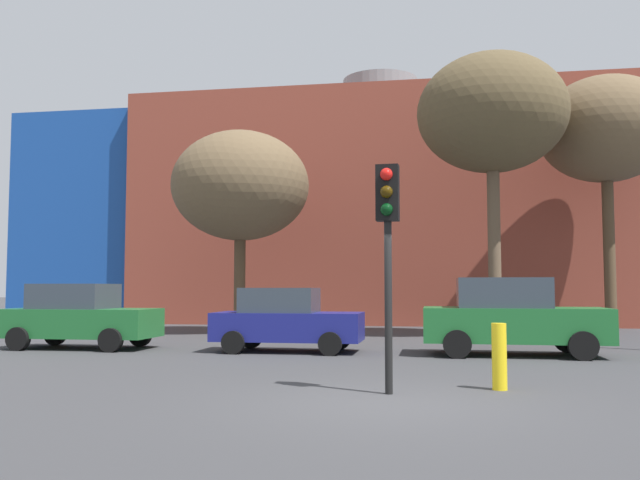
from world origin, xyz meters
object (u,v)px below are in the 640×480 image
object	(u,v)px
parked_car_2	(511,317)
bare_tree_2	(492,114)
traffic_light_island	(388,224)
bare_tree_1	(606,131)
bare_tree_0	(240,186)
parked_car_1	(286,320)
bollard_yellow_0	(499,356)
parked_car_0	(80,316)

from	to	relation	value
parked_car_2	bare_tree_2	world-z (taller)	bare_tree_2
parked_car_2	traffic_light_island	bearing A→B (deg)	-111.16
bare_tree_1	bare_tree_2	distance (m)	5.14
parked_car_2	bare_tree_0	distance (m)	12.09
traffic_light_island	parked_car_1	bearing A→B (deg)	-151.66
bare_tree_0	bare_tree_2	size ratio (longest dim) A/B	0.77
bare_tree_0	parked_car_1	bearing A→B (deg)	-64.32
traffic_light_island	bare_tree_2	world-z (taller)	bare_tree_2
parked_car_1	bollard_yellow_0	size ratio (longest dim) A/B	3.55
traffic_light_island	bare_tree_0	bearing A→B (deg)	-151.39
parked_car_2	bare_tree_1	xyz separation A→B (m)	(4.52, 9.11, 6.59)
parked_car_0	bare_tree_2	bearing A→B (deg)	28.74
bare_tree_0	parked_car_0	bearing A→B (deg)	-110.59
bare_tree_1	bare_tree_2	world-z (taller)	bare_tree_2
bollard_yellow_0	bare_tree_2	bearing A→B (deg)	85.43
parked_car_2	bare_tree_2	xyz separation A→B (m)	(0.16, 6.39, 6.70)
bare_tree_2	parked_car_0	bearing A→B (deg)	-151.26
parked_car_0	parked_car_1	size ratio (longest dim) A/B	1.07
traffic_light_island	bollard_yellow_0	size ratio (longest dim) A/B	3.35
parked_car_2	bare_tree_0	size ratio (longest dim) A/B	0.59
parked_car_0	traffic_light_island	xyz separation A→B (m)	(8.93, -6.63, 1.78)
parked_car_1	bollard_yellow_0	xyz separation A→B (m)	(4.87, -5.88, -0.29)
parked_car_0	bare_tree_0	world-z (taller)	bare_tree_0
parked_car_0	parked_car_1	bearing A→B (deg)	0.00
bare_tree_0	bare_tree_2	world-z (taller)	bare_tree_2
parked_car_1	bare_tree_0	bearing A→B (deg)	115.68
parked_car_1	bare_tree_2	bearing A→B (deg)	47.55
bollard_yellow_0	parked_car_0	bearing A→B (deg)	151.15
bare_tree_1	bollard_yellow_0	xyz separation A→B (m)	(-5.34, -15.00, -7.00)
traffic_light_island	bollard_yellow_0	xyz separation A→B (m)	(1.75, 0.75, -2.12)
bare_tree_2	traffic_light_island	bearing A→B (deg)	-101.85
parked_car_0	bare_tree_2	xyz separation A→B (m)	(11.66, 6.39, 6.77)
bollard_yellow_0	bare_tree_0	bearing A→B (deg)	122.68
bare_tree_0	parked_car_2	bearing A→B (deg)	-37.19
traffic_light_island	parked_car_2	bearing A→B (deg)	162.03
bare_tree_1	bare_tree_2	bearing A→B (deg)	-148.02
bare_tree_1	parked_car_2	bearing A→B (deg)	-116.40
parked_car_0	bare_tree_1	size ratio (longest dim) A/B	0.43
parked_car_1	bare_tree_0	xyz separation A→B (m)	(-3.26, 6.79, 4.60)
parked_car_0	parked_car_2	bearing A→B (deg)	-0.00
parked_car_2	bare_tree_1	world-z (taller)	bare_tree_1
bare_tree_0	bare_tree_1	bearing A→B (deg)	9.80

